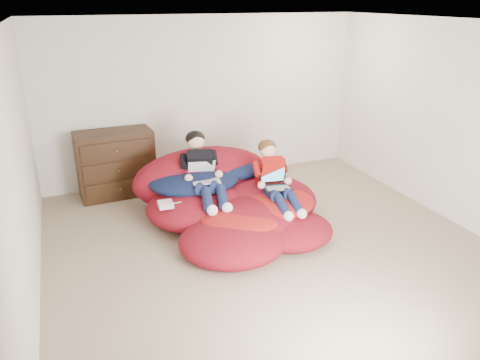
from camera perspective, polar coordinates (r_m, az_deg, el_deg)
The scene contains 9 objects.
room_shell at distance 5.46m, azimuth 3.59°, elevation -6.00°, with size 5.10×5.10×2.77m.
dresser at distance 7.00m, azimuth -14.90°, elevation 1.94°, with size 1.10×0.63×0.96m.
beanbag_pile at distance 6.04m, azimuth -1.15°, elevation -2.59°, with size 2.35×2.38×0.90m.
cream_pillow at distance 6.42m, azimuth -7.87°, elevation 2.04°, with size 0.46×0.29×0.29m, color white.
older_boy at distance 5.96m, azimuth -4.60°, elevation 1.47°, with size 0.40×1.15×0.76m.
younger_boy at distance 5.87m, azimuth 4.21°, elevation 0.54°, with size 0.33×1.00×0.74m.
laptop_white at distance 5.92m, azimuth -4.40°, elevation 0.62°, with size 0.37×0.41×0.23m.
laptop_black at distance 5.86m, azimuth 4.34°, elevation -0.26°, with size 0.37×0.34×0.25m.
power_adapter at distance 5.65m, azimuth -9.07°, elevation -2.96°, with size 0.17×0.17×0.06m, color silver.
Camera 1 is at (-2.07, -4.38, 2.73)m, focal length 35.00 mm.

